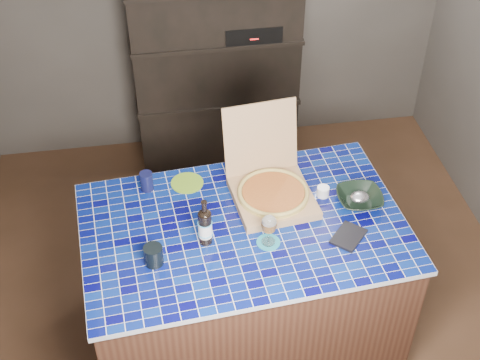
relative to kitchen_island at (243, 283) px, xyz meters
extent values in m
plane|color=brown|center=(0.09, 0.29, -0.46)|extent=(3.50, 3.50, 0.00)
cube|color=black|center=(0.09, 1.82, 0.44)|extent=(1.20, 0.40, 1.80)
cube|color=black|center=(0.34, 1.77, 0.66)|extent=(0.40, 0.32, 0.12)
cube|color=#482A1C|center=(0.00, 0.00, -0.02)|extent=(1.72, 1.15, 0.89)
cube|color=#050446|center=(0.00, 0.00, 0.45)|extent=(1.76, 1.20, 0.03)
cube|color=tan|center=(0.19, 0.16, 0.48)|extent=(0.46, 0.46, 0.05)
cube|color=tan|center=(0.16, 0.41, 0.71)|extent=(0.42, 0.14, 0.41)
cylinder|color=tan|center=(0.19, 0.16, 0.51)|extent=(0.38, 0.38, 0.01)
cylinder|color=maroon|center=(0.19, 0.16, 0.53)|extent=(0.34, 0.34, 0.01)
torus|color=tan|center=(0.19, 0.16, 0.53)|extent=(0.39, 0.39, 0.02)
cylinder|color=black|center=(-0.21, -0.08, 0.56)|extent=(0.07, 0.07, 0.19)
ellipsoid|color=black|center=(-0.21, -0.08, 0.65)|extent=(0.07, 0.07, 0.04)
cylinder|color=black|center=(-0.21, -0.08, 0.70)|extent=(0.03, 0.03, 0.08)
cylinder|color=silver|center=(-0.21, -0.08, 0.55)|extent=(0.07, 0.07, 0.09)
cylinder|color=#41ACDF|center=(-0.21, -0.08, 0.52)|extent=(0.07, 0.07, 0.01)
cylinder|color=#41ACDF|center=(-0.21, -0.08, 0.59)|extent=(0.07, 0.07, 0.01)
cylinder|color=teal|center=(0.10, -0.14, 0.46)|extent=(0.12, 0.12, 0.01)
cylinder|color=white|center=(0.10, -0.14, 0.47)|extent=(0.07, 0.07, 0.00)
cylinder|color=white|center=(0.10, -0.14, 0.51)|extent=(0.01, 0.01, 0.08)
ellipsoid|color=white|center=(0.10, -0.14, 0.59)|extent=(0.08, 0.08, 0.11)
cylinder|color=#B36D1C|center=(0.10, -0.14, 0.58)|extent=(0.07, 0.07, 0.05)
cylinder|color=white|center=(0.10, -0.14, 0.61)|extent=(0.07, 0.07, 0.02)
cylinder|color=black|center=(-0.48, -0.19, 0.51)|extent=(0.09, 0.09, 0.11)
cube|color=black|center=(0.52, -0.17, 0.47)|extent=(0.22, 0.23, 0.01)
imported|color=black|center=(0.64, 0.08, 0.49)|extent=(0.25, 0.25, 0.06)
ellipsoid|color=silver|center=(0.64, 0.08, 0.50)|extent=(0.11, 0.09, 0.05)
cylinder|color=silver|center=(0.47, 0.16, 0.49)|extent=(0.07, 0.07, 0.06)
cylinder|color=black|center=(-0.48, 0.37, 0.52)|extent=(0.07, 0.07, 0.11)
cylinder|color=#6C9D21|center=(-0.26, 0.38, 0.46)|extent=(0.18, 0.18, 0.01)
camera|label=1|loc=(-0.41, -2.46, 2.91)|focal=50.00mm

